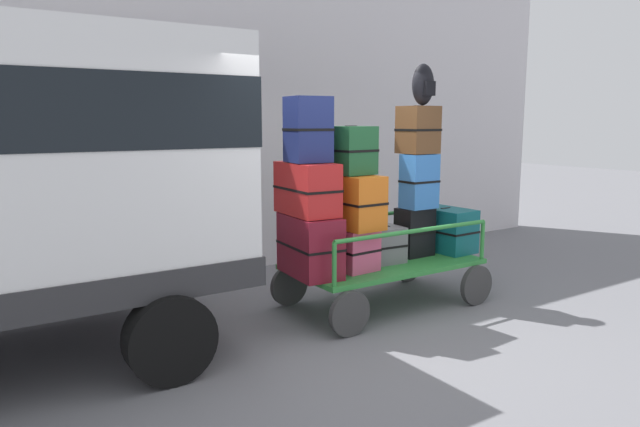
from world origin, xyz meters
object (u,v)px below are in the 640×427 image
(suitcase_left_bottom, at_px, (310,245))
(suitcase_center_bottom, at_px, (384,244))
(suitcase_midright_middle, at_px, (419,181))
(suitcase_left_top, at_px, (308,129))
(luggage_cart, at_px, (383,270))
(suitcase_midright_bottom, at_px, (415,232))
(suitcase_midleft_bottom, at_px, (349,248))
(suitcase_midleft_middle, at_px, (346,200))
(backpack, at_px, (423,85))
(suitcase_right_bottom, at_px, (445,229))
(suitcase_midright_top, at_px, (418,130))
(suitcase_left_middle, at_px, (307,189))
(suitcase_midleft_top, at_px, (351,150))

(suitcase_left_bottom, distance_m, suitcase_center_bottom, 0.96)
(suitcase_midright_middle, bearing_deg, suitcase_left_top, 178.88)
(suitcase_left_top, bearing_deg, luggage_cart, -0.49)
(suitcase_midright_bottom, bearing_deg, suitcase_midleft_bottom, -176.74)
(suitcase_midleft_middle, height_order, suitcase_center_bottom, suitcase_midleft_middle)
(suitcase_midright_bottom, relative_size, backpack, 1.25)
(suitcase_midleft_middle, bearing_deg, suitcase_right_bottom, 0.13)
(suitcase_midright_top, bearing_deg, suitcase_right_bottom, 1.72)
(luggage_cart, distance_m, suitcase_center_bottom, 0.29)
(luggage_cart, relative_size, suitcase_left_bottom, 2.82)
(suitcase_midright_top, bearing_deg, suitcase_center_bottom, -175.59)
(suitcase_left_bottom, height_order, backpack, backpack)
(suitcase_left_middle, relative_size, suitcase_center_bottom, 1.88)
(suitcase_left_bottom, height_order, suitcase_midright_top, suitcase_midright_top)
(suitcase_center_bottom, bearing_deg, suitcase_right_bottom, 3.07)
(luggage_cart, height_order, suitcase_left_bottom, suitcase_left_bottom)
(suitcase_left_top, xyz_separation_m, suitcase_midleft_top, (0.48, -0.04, -0.21))
(luggage_cart, bearing_deg, suitcase_midright_bottom, 4.12)
(suitcase_left_middle, xyz_separation_m, suitcase_midright_top, (1.43, -0.01, 0.56))
(suitcase_center_bottom, relative_size, suitcase_midright_bottom, 0.72)
(suitcase_left_top, xyz_separation_m, backpack, (1.46, -0.02, 0.46))
(suitcase_left_bottom, height_order, suitcase_center_bottom, suitcase_left_bottom)
(suitcase_left_top, relative_size, suitcase_center_bottom, 1.59)
(suitcase_right_bottom, xyz_separation_m, backpack, (-0.45, -0.05, 1.64))
(suitcase_midleft_top, bearing_deg, backpack, 1.19)
(suitcase_midleft_top, bearing_deg, suitcase_left_middle, 171.98)
(suitcase_midleft_middle, xyz_separation_m, suitcase_right_bottom, (1.43, 0.00, -0.45))
(suitcase_midright_middle, bearing_deg, suitcase_left_middle, 177.95)
(suitcase_midleft_bottom, xyz_separation_m, suitcase_midleft_middle, (0.00, 0.05, 0.49))
(suitcase_midleft_middle, distance_m, suitcase_right_bottom, 1.50)
(suitcase_right_bottom, height_order, backpack, backpack)
(suitcase_midleft_top, bearing_deg, suitcase_midright_top, 3.44)
(suitcase_left_middle, height_order, suitcase_midleft_top, suitcase_midleft_top)
(suitcase_left_top, bearing_deg, backpack, -0.92)
(suitcase_left_bottom, bearing_deg, suitcase_right_bottom, 1.69)
(suitcase_center_bottom, bearing_deg, suitcase_left_bottom, -179.69)
(suitcase_midright_bottom, height_order, suitcase_midright_top, suitcase_midright_top)
(suitcase_midleft_bottom, relative_size, suitcase_midright_top, 1.15)
(luggage_cart, height_order, suitcase_left_middle, suitcase_left_middle)
(luggage_cart, relative_size, suitcase_left_top, 3.42)
(suitcase_left_bottom, distance_m, suitcase_midleft_bottom, 0.48)
(suitcase_left_middle, bearing_deg, suitcase_midright_top, -0.39)
(backpack, bearing_deg, suitcase_left_top, 179.08)
(suitcase_midleft_top, bearing_deg, suitcase_midleft_middle, 90.00)
(suitcase_left_top, relative_size, suitcase_midright_middle, 1.04)
(suitcase_left_bottom, height_order, suitcase_left_top, suitcase_left_top)
(suitcase_midright_bottom, bearing_deg, suitcase_midleft_middle, -179.91)
(suitcase_midleft_bottom, distance_m, suitcase_midright_bottom, 0.96)
(suitcase_midright_bottom, relative_size, suitcase_right_bottom, 0.76)
(suitcase_midleft_middle, bearing_deg, suitcase_left_bottom, -173.64)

